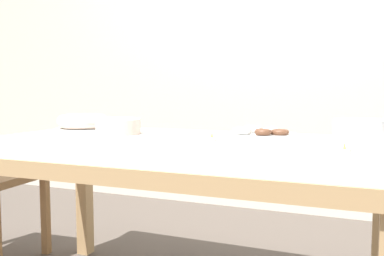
# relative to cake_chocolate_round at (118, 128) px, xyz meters

# --- Properties ---
(wall_back) EXTENTS (8.00, 0.10, 2.60)m
(wall_back) POSITION_rel_cake_chocolate_round_xyz_m (0.31, 1.71, 0.53)
(wall_back) COLOR silver
(wall_back) RESTS_ON ground
(dining_table) EXTENTS (1.69, 0.94, 0.74)m
(dining_table) POSITION_rel_cake_chocolate_round_xyz_m (0.31, -0.03, -0.12)
(dining_table) COLOR silver
(dining_table) RESTS_ON ground
(cake_chocolate_round) EXTENTS (0.27, 0.27, 0.08)m
(cake_chocolate_round) POSITION_rel_cake_chocolate_round_xyz_m (0.00, 0.00, 0.00)
(cake_chocolate_round) COLOR white
(cake_chocolate_round) RESTS_ON dining_table
(cake_golden_bundt) EXTENTS (0.28, 0.28, 0.08)m
(cake_golden_bundt) POSITION_rel_cake_chocolate_round_xyz_m (-0.33, 0.20, 0.00)
(cake_golden_bundt) COLOR white
(cake_golden_bundt) RESTS_ON dining_table
(pastry_platter) EXTENTS (0.32, 0.32, 0.04)m
(pastry_platter) POSITION_rel_cake_chocolate_round_xyz_m (0.58, 0.24, -0.02)
(pastry_platter) COLOR white
(pastry_platter) RESTS_ON dining_table
(plate_stack) EXTENTS (0.21, 0.21, 0.09)m
(plate_stack) POSITION_rel_cake_chocolate_round_xyz_m (0.99, 0.20, 0.01)
(plate_stack) COLOR white
(plate_stack) RESTS_ON dining_table
(tealight_right_edge) EXTENTS (0.04, 0.04, 0.04)m
(tealight_right_edge) POSITION_rel_cake_chocolate_round_xyz_m (-0.07, 0.24, -0.03)
(tealight_right_edge) COLOR silver
(tealight_right_edge) RESTS_ON dining_table
(tealight_centre) EXTENTS (0.04, 0.04, 0.04)m
(tealight_centre) POSITION_rel_cake_chocolate_round_xyz_m (0.44, -0.01, -0.03)
(tealight_centre) COLOR silver
(tealight_centre) RESTS_ON dining_table
(tealight_left_edge) EXTENTS (0.04, 0.04, 0.04)m
(tealight_left_edge) POSITION_rel_cake_chocolate_round_xyz_m (0.95, -0.16, -0.03)
(tealight_left_edge) COLOR silver
(tealight_left_edge) RESTS_ON dining_table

